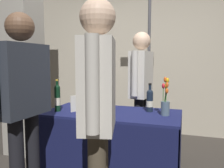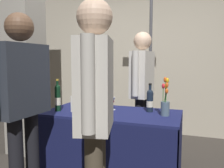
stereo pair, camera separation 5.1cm
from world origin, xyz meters
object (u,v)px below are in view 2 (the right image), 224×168
(taster_foreground_right, at_px, (95,104))
(featured_wine_bottle, at_px, (104,94))
(wine_glass_mid, at_px, (78,100))
(vendor_presenter, at_px, (142,84))
(display_bottle_0, at_px, (58,97))
(concrete_pillar, at_px, (24,42))
(tasting_table, at_px, (112,134))
(flower_vase, at_px, (165,103))
(booth_signpost, at_px, (151,50))
(wine_glass_near_vendor, at_px, (113,101))

(taster_foreground_right, bearing_deg, featured_wine_bottle, 4.17)
(wine_glass_mid, relative_size, vendor_presenter, 0.08)
(display_bottle_0, height_order, wine_glass_mid, display_bottle_0)
(concrete_pillar, bearing_deg, tasting_table, -14.55)
(flower_vase, bearing_deg, tasting_table, -178.34)
(vendor_presenter, distance_m, taster_foreground_right, 1.52)
(tasting_table, height_order, flower_vase, flower_vase)
(concrete_pillar, height_order, tasting_table, concrete_pillar)
(display_bottle_0, relative_size, wine_glass_mid, 2.46)
(booth_signpost, bearing_deg, wine_glass_mid, -121.52)
(display_bottle_0, xyz_separation_m, vendor_presenter, (0.76, 0.79, 0.09))
(wine_glass_mid, height_order, taster_foreground_right, taster_foreground_right)
(display_bottle_0, distance_m, booth_signpost, 1.54)
(display_bottle_0, bearing_deg, taster_foreground_right, -43.90)
(tasting_table, xyz_separation_m, featured_wine_bottle, (-0.18, 0.24, 0.39))
(wine_glass_near_vendor, relative_size, taster_foreground_right, 0.08)
(tasting_table, bearing_deg, display_bottle_0, -165.54)
(wine_glass_mid, bearing_deg, tasting_table, -3.63)
(concrete_pillar, bearing_deg, display_bottle_0, -31.19)
(display_bottle_0, bearing_deg, flower_vase, 8.26)
(flower_vase, relative_size, vendor_presenter, 0.23)
(flower_vase, bearing_deg, vendor_presenter, 120.53)
(featured_wine_bottle, height_order, booth_signpost, booth_signpost)
(wine_glass_mid, xyz_separation_m, vendor_presenter, (0.60, 0.61, 0.14))
(vendor_presenter, bearing_deg, concrete_pillar, -73.05)
(display_bottle_0, bearing_deg, booth_signpost, 56.71)
(tasting_table, height_order, booth_signpost, booth_signpost)
(wine_glass_near_vendor, xyz_separation_m, booth_signpost, (0.25, 0.95, 0.60))
(taster_foreground_right, bearing_deg, tasting_table, -1.98)
(wine_glass_near_vendor, bearing_deg, wine_glass_mid, -168.13)
(flower_vase, relative_size, taster_foreground_right, 0.23)
(wine_glass_near_vendor, distance_m, wine_glass_mid, 0.39)
(flower_vase, bearing_deg, booth_signpost, 107.89)
(taster_foreground_right, bearing_deg, concrete_pillar, 37.99)
(display_bottle_0, height_order, wine_glass_near_vendor, display_bottle_0)
(flower_vase, bearing_deg, wine_glass_mid, 179.40)
(tasting_table, distance_m, vendor_presenter, 0.82)
(flower_vase, xyz_separation_m, booth_signpost, (-0.34, 1.04, 0.57))
(concrete_pillar, relative_size, booth_signpost, 1.31)
(display_bottle_0, xyz_separation_m, wine_glass_mid, (0.16, 0.17, -0.05))
(concrete_pillar, distance_m, booth_signpost, 1.79)
(wine_glass_near_vendor, height_order, flower_vase, flower_vase)
(concrete_pillar, distance_m, flower_vase, 2.13)
(vendor_presenter, bearing_deg, booth_signpost, -176.50)
(vendor_presenter, height_order, taster_foreground_right, taster_foreground_right)
(wine_glass_near_vendor, xyz_separation_m, taster_foreground_right, (0.22, -0.99, 0.16))
(featured_wine_bottle, height_order, display_bottle_0, display_bottle_0)
(concrete_pillar, relative_size, featured_wine_bottle, 9.31)
(flower_vase, distance_m, taster_foreground_right, 0.98)
(featured_wine_bottle, bearing_deg, wine_glass_near_vendor, -41.37)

